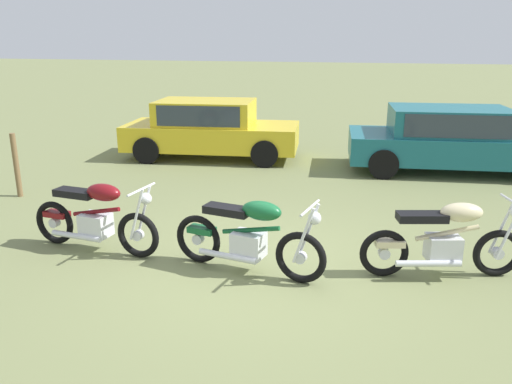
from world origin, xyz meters
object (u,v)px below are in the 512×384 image
at_px(motorcycle_cream, 444,240).
at_px(car_yellow, 209,126).
at_px(car_teal, 452,136).
at_px(fence_post_wooden, 16,165).
at_px(motorcycle_green, 249,236).
at_px(motorcycle_maroon, 95,217).

distance_m(motorcycle_cream, car_yellow, 7.62).
height_order(motorcycle_cream, car_teal, car_teal).
relative_size(car_yellow, fence_post_wooden, 3.65).
relative_size(motorcycle_green, motorcycle_cream, 1.05).
distance_m(motorcycle_maroon, fence_post_wooden, 3.44).
bearing_deg(motorcycle_green, motorcycle_cream, 22.11).
bearing_deg(car_yellow, motorcycle_maroon, -92.69).
bearing_deg(car_yellow, motorcycle_green, -73.19).
relative_size(motorcycle_maroon, motorcycle_green, 0.98).
bearing_deg(car_teal, car_yellow, 174.19).
xyz_separation_m(motorcycle_cream, car_yellow, (-5.12, 5.63, 0.31)).
xyz_separation_m(motorcycle_cream, car_teal, (0.57, 5.70, 0.31)).
bearing_deg(fence_post_wooden, motorcycle_cream, -11.74).
bearing_deg(motorcycle_cream, car_yellow, 117.33).
xyz_separation_m(motorcycle_maroon, car_yellow, (-0.48, 6.01, 0.30)).
xyz_separation_m(motorcycle_cream, fence_post_wooden, (-7.49, 1.56, 0.12)).
bearing_deg(car_teal, fence_post_wooden, -159.28).
distance_m(motorcycle_maroon, car_teal, 8.02).
bearing_deg(motorcycle_green, motorcycle_maroon, -173.51).
bearing_deg(fence_post_wooden, car_yellow, 59.88).
relative_size(motorcycle_green, fence_post_wooden, 1.72).
xyz_separation_m(car_teal, fence_post_wooden, (-8.05, -4.14, -0.19)).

